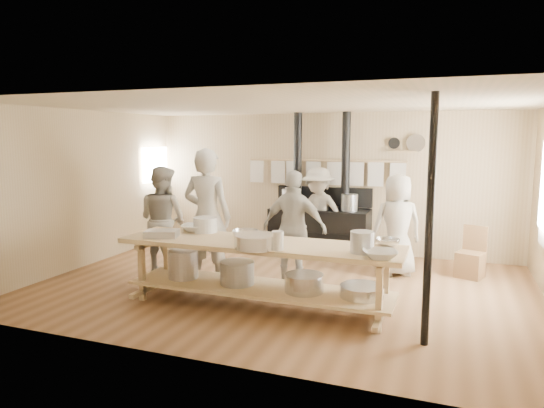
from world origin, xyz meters
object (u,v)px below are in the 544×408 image
object	(u,v)px
cook_far_left	(207,217)
cook_left	(163,220)
stove	(320,226)
cook_center	(397,225)
prep_table	(258,267)
cook_by_window	(318,212)
cook_right	(294,228)
roasting_pan	(162,234)
chair	(471,262)

from	to	relation	value
cook_far_left	cook_left	xyz separation A→B (m)	(-0.96, 0.30, -0.15)
stove	cook_center	world-z (taller)	stove
prep_table	cook_far_left	bearing A→B (deg)	147.87
cook_left	cook_by_window	size ratio (longest dim) A/B	1.05
cook_center	cook_by_window	bearing A→B (deg)	-53.25
stove	cook_far_left	size ratio (longest dim) A/B	1.30
cook_right	cook_left	bearing A→B (deg)	8.24
cook_left	cook_center	xyz separation A→B (m)	(3.52, 1.11, -0.05)
cook_left	roasting_pan	world-z (taller)	cook_left
cook_by_window	chair	bearing A→B (deg)	4.50
cook_right	chair	size ratio (longest dim) A/B	2.12
cook_right	cook_by_window	size ratio (longest dim) A/B	1.04
cook_far_left	cook_left	bearing A→B (deg)	-20.55
prep_table	cook_right	distance (m)	1.13
cook_right	cook_by_window	xyz separation A→B (m)	(-0.12, 1.78, -0.03)
prep_table	cook_by_window	distance (m)	2.86
cook_far_left	cook_right	bearing A→B (deg)	-164.92
cook_center	cook_right	bearing A→B (deg)	11.17
cook_center	chair	size ratio (longest dim) A/B	2.02
cook_center	cook_right	distance (m)	1.69
prep_table	cook_left	world-z (taller)	cook_left
cook_by_window	chair	xyz separation A→B (m)	(2.57, -0.47, -0.58)
chair	cook_by_window	bearing A→B (deg)	-170.20
cook_center	cook_by_window	xyz separation A→B (m)	(-1.47, 0.77, 0.01)
stove	prep_table	bearing A→B (deg)	-90.04
cook_right	roasting_pan	world-z (taller)	cook_right
prep_table	cook_left	xyz separation A→B (m)	(-2.03, 0.98, 0.33)
chair	cook_left	bearing A→B (deg)	-142.94
cook_by_window	cook_right	bearing A→B (deg)	-71.28
chair	roasting_pan	bearing A→B (deg)	-126.33
cook_by_window	roasting_pan	xyz separation A→B (m)	(-1.31, -3.03, 0.09)
stove	cook_center	distance (m)	1.77
roasting_pan	cook_far_left	bearing A→B (deg)	75.90
roasting_pan	stove	bearing A→B (deg)	68.00
prep_table	roasting_pan	distance (m)	1.36
cook_far_left	cook_by_window	distance (m)	2.44
stove	prep_table	size ratio (longest dim) A/B	0.72
cook_far_left	cook_left	world-z (taller)	cook_far_left
cook_center	roasting_pan	bearing A→B (deg)	13.50
cook_by_window	cook_center	bearing A→B (deg)	-12.62
cook_far_left	cook_left	size ratio (longest dim) A/B	1.17
cook_left	cook_right	bearing A→B (deg)	-167.63
stove	cook_center	xyz separation A→B (m)	(1.48, -0.93, 0.28)
cook_right	chair	world-z (taller)	cook_right
prep_table	cook_center	xyz separation A→B (m)	(1.49, 2.08, 0.28)
cook_center	stove	bearing A→B (deg)	-57.91
cook_far_left	cook_right	distance (m)	1.28
cook_right	chair	distance (m)	2.84
cook_left	roasting_pan	xyz separation A→B (m)	(0.74, -1.16, 0.04)
prep_table	cook_left	bearing A→B (deg)	154.28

